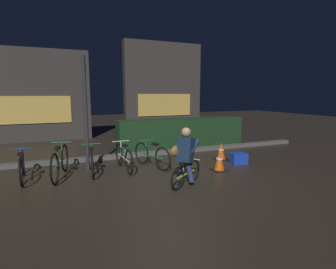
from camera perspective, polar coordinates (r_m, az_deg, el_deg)
name	(u,v)px	position (r m, az deg, el deg)	size (l,w,h in m)	color
ground_plane	(170,176)	(6.37, 0.40, -8.89)	(40.00, 40.00, 0.00)	#2D261E
sidewalk_curb	(143,154)	(8.36, -5.47, -4.25)	(12.00, 0.24, 0.12)	#56544F
hedge_row	(182,133)	(9.74, 3.09, 0.40)	(4.80, 0.70, 1.05)	#19381C
storefront_left	(20,96)	(12.18, -29.35, 7.30)	(5.35, 0.54, 3.75)	#383330
storefront_right	(163,88)	(13.74, -1.08, 10.02)	(4.06, 0.54, 4.52)	#383330
street_post	(86,115)	(6.85, -17.40, 4.12)	(0.10, 0.10, 2.85)	#2D2D33
parked_bike_leftmost	(22,167)	(6.79, -29.11, -6.11)	(0.46, 1.51, 0.70)	black
parked_bike_left_mid	(60,162)	(6.65, -22.36, -5.58)	(0.50, 1.70, 0.79)	black
parked_bike_center_left	(92,161)	(6.74, -16.14, -5.43)	(0.46, 1.51, 0.70)	black
parked_bike_center_right	(124,157)	(6.88, -9.57, -4.87)	(0.46, 1.55, 0.72)	black
parked_bike_right_mid	(152,155)	(7.03, -3.54, -4.51)	(0.57, 1.46, 0.70)	black
traffic_cone_near	(219,161)	(6.82, 11.08, -5.60)	(0.36, 0.36, 0.54)	black
traffic_cone_far	(221,152)	(7.96, 11.41, -3.64)	(0.36, 0.36, 0.52)	black
blue_crate	(238,158)	(7.67, 15.00, -4.99)	(0.44, 0.32, 0.30)	#193DB7
cyclist	(185,156)	(5.57, 3.62, -4.77)	(1.01, 0.70, 1.25)	black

